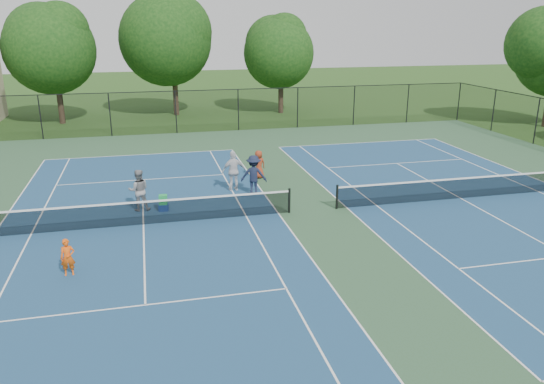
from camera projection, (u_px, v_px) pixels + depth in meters
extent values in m
plane|color=#234716|center=(313.00, 211.00, 22.41)|extent=(140.00, 140.00, 0.00)
cube|color=#335B40|center=(313.00, 211.00, 22.40)|extent=(36.00, 36.00, 0.01)
cube|color=navy|center=(143.00, 225.00, 20.85)|extent=(10.97, 23.77, 0.00)
cube|color=white|center=(142.00, 155.00, 31.85)|extent=(10.97, 0.06, 0.00)
cube|color=white|center=(278.00, 213.00, 22.06)|extent=(0.06, 23.77, 0.00)
cube|color=white|center=(31.00, 234.00, 19.93)|extent=(0.06, 23.77, 0.00)
cube|color=white|center=(246.00, 216.00, 21.76)|extent=(0.06, 23.77, 0.00)
cube|color=white|center=(142.00, 180.00, 26.77)|extent=(8.23, 0.06, 0.00)
cube|color=white|center=(145.00, 305.00, 14.92)|extent=(8.23, 0.06, 0.00)
cube|color=white|center=(143.00, 225.00, 20.85)|extent=(0.06, 12.80, 0.00)
cylinder|color=black|center=(289.00, 201.00, 22.01)|extent=(0.10, 0.10, 1.07)
cube|color=black|center=(143.00, 214.00, 20.71)|extent=(11.90, 0.01, 0.90)
cube|color=white|center=(142.00, 202.00, 20.56)|extent=(11.90, 0.04, 0.07)
cube|color=navy|center=(461.00, 198.00, 23.96)|extent=(10.97, 23.77, 0.00)
cube|color=white|center=(359.00, 143.00, 34.96)|extent=(10.97, 0.06, 0.00)
cube|color=white|center=(347.00, 208.00, 22.74)|extent=(0.06, 23.77, 0.00)
cube|color=white|center=(376.00, 205.00, 23.04)|extent=(0.06, 23.77, 0.00)
cube|color=white|center=(539.00, 192.00, 24.87)|extent=(0.06, 23.77, 0.00)
cube|color=white|center=(397.00, 163.00, 29.88)|extent=(8.23, 0.06, 0.00)
cube|color=white|center=(461.00, 198.00, 23.96)|extent=(0.06, 12.80, 0.00)
cylinder|color=black|center=(337.00, 197.00, 22.47)|extent=(0.10, 0.10, 1.07)
cube|color=black|center=(462.00, 189.00, 23.82)|extent=(11.90, 0.01, 0.90)
cube|color=white|center=(463.00, 178.00, 23.67)|extent=(11.90, 0.04, 0.07)
cylinder|color=black|center=(41.00, 117.00, 35.61)|extent=(0.08, 0.08, 3.00)
cylinder|color=black|center=(110.00, 115.00, 36.61)|extent=(0.08, 0.08, 3.00)
cylinder|color=black|center=(176.00, 112.00, 37.61)|extent=(0.08, 0.08, 3.00)
cylinder|color=black|center=(238.00, 110.00, 38.61)|extent=(0.08, 0.08, 3.00)
cylinder|color=black|center=(298.00, 108.00, 39.61)|extent=(0.08, 0.08, 3.00)
cylinder|color=black|center=(354.00, 106.00, 40.61)|extent=(0.08, 0.08, 3.00)
cylinder|color=black|center=(408.00, 104.00, 41.61)|extent=(0.08, 0.08, 3.00)
cylinder|color=black|center=(459.00, 102.00, 42.61)|extent=(0.08, 0.08, 3.00)
cylinder|color=black|center=(537.00, 121.00, 34.28)|extent=(0.08, 0.08, 3.00)
cylinder|color=black|center=(493.00, 110.00, 38.44)|extent=(0.08, 0.08, 3.00)
cube|color=black|center=(238.00, 110.00, 38.61)|extent=(36.00, 0.01, 3.00)
cube|color=black|center=(238.00, 89.00, 38.15)|extent=(36.00, 0.05, 0.05)
cylinder|color=#2D2116|center=(60.00, 99.00, 41.16)|extent=(0.44, 0.44, 3.78)
sphere|color=#0E330F|center=(54.00, 49.00, 40.01)|extent=(6.80, 6.80, 6.80)
sphere|color=#0E330F|center=(53.00, 40.00, 39.81)|extent=(5.58, 5.58, 5.58)
sphere|color=#0E330F|center=(52.00, 31.00, 39.60)|extent=(4.35, 4.35, 4.35)
cylinder|color=#2D2116|center=(175.00, 91.00, 44.95)|extent=(0.44, 0.44, 4.14)
sphere|color=#0E330F|center=(173.00, 40.00, 43.68)|extent=(7.60, 7.60, 7.60)
sphere|color=#0E330F|center=(172.00, 32.00, 43.49)|extent=(6.23, 6.23, 6.23)
sphere|color=#0E330F|center=(172.00, 24.00, 43.30)|extent=(4.86, 4.86, 4.86)
cylinder|color=#2D2116|center=(281.00, 93.00, 46.14)|extent=(0.44, 0.44, 3.42)
sphere|color=#0E330F|center=(281.00, 53.00, 45.11)|extent=(6.00, 6.00, 6.00)
sphere|color=#0E330F|center=(281.00, 45.00, 44.90)|extent=(4.92, 4.92, 4.92)
sphere|color=#0E330F|center=(281.00, 36.00, 44.68)|extent=(3.84, 3.84, 3.84)
imported|color=#FC5910|center=(68.00, 257.00, 16.54)|extent=(0.46, 0.33, 1.21)
imported|color=gray|center=(139.00, 190.00, 22.19)|extent=(0.88, 0.69, 1.78)
imported|color=silver|center=(234.00, 171.00, 24.83)|extent=(1.17, 0.59, 1.91)
imported|color=#181F36|center=(254.00, 175.00, 24.32)|extent=(1.33, 0.98, 1.84)
imported|color=#98351B|center=(259.00, 164.00, 26.90)|extent=(0.79, 0.61, 1.44)
cube|color=navy|center=(164.00, 207.00, 22.37)|extent=(0.44, 0.40, 0.29)
cube|color=green|center=(163.00, 200.00, 22.26)|extent=(0.37, 0.31, 0.41)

